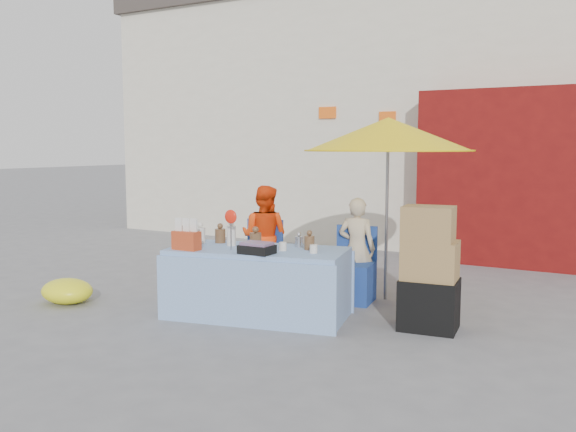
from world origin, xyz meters
The scene contains 10 objects.
ground centered at (0.00, 0.00, 0.00)m, with size 80.00×80.00×0.00m, color slate.
backdrop centered at (0.52, 7.52, 3.10)m, with size 14.00×8.00×7.80m.
market_table centered at (0.13, 0.03, 0.37)m, with size 2.00×1.23×1.13m.
chair_left centered at (-0.51, 1.08, 0.26)m, with size 0.54×0.53×0.85m.
chair_right centered at (0.74, 1.08, 0.26)m, with size 0.54×0.53×0.85m.
vendor_orange centered at (-0.50, 1.21, 0.64)m, with size 0.62×0.49×1.28m, color #FF420D.
vendor_beige centered at (0.75, 1.21, 0.59)m, with size 0.43×0.28×1.18m, color beige.
umbrella centered at (1.05, 1.36, 1.89)m, with size 1.90×1.90×2.09m.
box_stack centered at (1.82, 0.45, 0.55)m, with size 0.58×0.50×1.20m.
tarp_bundle centered at (-2.03, -0.57, 0.14)m, with size 0.62×0.50×0.28m, color #F5F519.
Camera 1 is at (3.43, -5.23, 1.76)m, focal length 38.00 mm.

